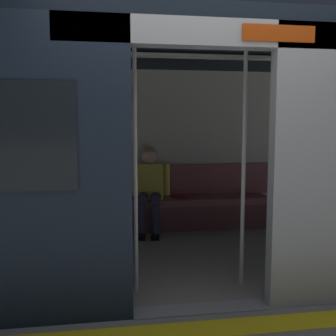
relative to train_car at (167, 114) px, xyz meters
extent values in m
plane|color=gray|center=(-0.08, 1.30, -1.57)|extent=(60.00, 60.00, 0.00)
cube|color=yellow|center=(-0.08, 1.60, -1.57)|extent=(8.00, 0.24, 0.01)
cube|color=#ADAFB5|center=(-1.17, 1.32, -0.46)|extent=(1.09, 0.12, 2.23)
cube|color=#ADAFB5|center=(-0.08, 1.30, 0.56)|extent=(2.18, 0.16, 0.20)
cube|color=#BF3F0C|center=(-0.62, 1.39, 0.56)|extent=(0.56, 0.02, 0.12)
cube|color=black|center=(-0.08, -0.07, 0.72)|extent=(6.40, 2.91, 0.12)
cube|color=gray|center=(-0.08, -0.07, -1.57)|extent=(6.08, 2.75, 0.01)
cube|color=silver|center=(-0.08, -1.44, -0.46)|extent=(6.08, 0.10, 2.23)
cube|color=#935156|center=(-0.08, -1.38, -0.91)|extent=(3.52, 0.06, 0.45)
cube|color=white|center=(-0.08, -0.07, 0.63)|extent=(4.48, 0.16, 0.03)
cube|color=gray|center=(-0.08, 1.30, -1.57)|extent=(1.09, 0.19, 0.01)
cube|color=#935156|center=(-0.08, -1.16, -1.18)|extent=(3.09, 0.44, 0.09)
cube|color=brown|center=(-0.08, -0.96, -1.40)|extent=(3.09, 0.04, 0.35)
cube|color=#D8CC4C|center=(0.06, -1.14, -0.89)|extent=(0.41, 0.27, 0.50)
sphere|color=beige|center=(0.06, -1.14, -0.54)|extent=(0.21, 0.21, 0.21)
sphere|color=#997F59|center=(0.06, -1.15, -0.51)|extent=(0.19, 0.19, 0.19)
cylinder|color=#D8CC4C|center=(-0.16, -1.08, -0.86)|extent=(0.08, 0.08, 0.44)
cylinder|color=#D8CC4C|center=(0.30, -1.15, -0.86)|extent=(0.08, 0.08, 0.44)
cylinder|color=#38334C|center=(0.00, -0.93, -1.09)|extent=(0.19, 0.42, 0.14)
cylinder|color=#38334C|center=(0.18, -0.96, -1.09)|extent=(0.19, 0.42, 0.14)
cylinder|color=#38334C|center=(0.03, -0.73, -1.33)|extent=(0.10, 0.10, 0.40)
cylinder|color=#38334C|center=(0.21, -0.76, -1.33)|extent=(0.10, 0.10, 0.40)
cube|color=black|center=(0.04, -0.68, -1.54)|extent=(0.13, 0.23, 0.06)
cube|color=black|center=(0.22, -0.71, -1.54)|extent=(0.13, 0.23, 0.06)
cube|color=#262D4C|center=(0.50, -1.17, -1.05)|extent=(0.26, 0.14, 0.17)
cube|color=#1A2035|center=(0.50, -1.10, -1.06)|extent=(0.02, 0.01, 0.14)
cube|color=#B22D2D|center=(-0.36, -1.16, -1.12)|extent=(0.25, 0.27, 0.03)
cylinder|color=silver|center=(0.40, 0.88, -0.47)|extent=(0.04, 0.04, 2.21)
cylinder|color=silver|center=(-0.56, 0.87, -0.47)|extent=(0.04, 0.04, 2.21)
camera|label=1|loc=(0.64, 4.21, -0.10)|focal=42.03mm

